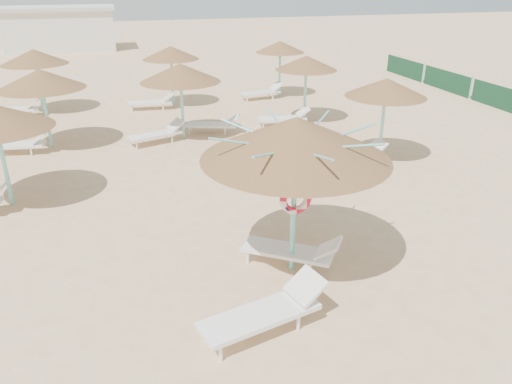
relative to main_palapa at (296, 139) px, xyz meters
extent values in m
plane|color=#DDB786|center=(-0.50, -0.20, -2.82)|extent=(120.00, 120.00, 0.00)
cylinder|color=#7CD8D4|center=(0.00, 0.00, -1.47)|extent=(0.11, 0.11, 2.71)
cone|color=brown|center=(0.00, 0.00, 0.01)|extent=(3.61, 3.61, 0.81)
cylinder|color=#7CD8D4|center=(0.00, 0.00, -0.26)|extent=(0.20, 0.20, 0.12)
cylinder|color=#7CD8D4|center=(0.83, 0.00, -0.03)|extent=(1.63, 0.04, 0.41)
cylinder|color=#7CD8D4|center=(0.59, 0.59, -0.03)|extent=(1.18, 1.18, 0.41)
cylinder|color=#7CD8D4|center=(0.00, 0.83, -0.03)|extent=(0.04, 1.63, 0.41)
cylinder|color=#7CD8D4|center=(-0.59, 0.59, -0.03)|extent=(1.18, 1.18, 0.41)
cylinder|color=#7CD8D4|center=(-0.83, 0.00, -0.03)|extent=(1.63, 0.04, 0.41)
cylinder|color=#7CD8D4|center=(-0.59, -0.59, -0.03)|extent=(1.18, 1.18, 0.41)
cylinder|color=#7CD8D4|center=(0.00, -0.83, -0.03)|extent=(0.04, 1.63, 0.41)
cylinder|color=#7CD8D4|center=(0.59, -0.59, -0.03)|extent=(1.18, 1.18, 0.41)
torus|color=red|center=(0.00, -0.10, -1.18)|extent=(0.66, 0.15, 0.66)
cylinder|color=white|center=(-2.00, -2.24, -2.67)|extent=(0.07, 0.07, 0.31)
cylinder|color=white|center=(-2.14, -1.70, -2.67)|extent=(0.07, 0.07, 0.31)
cylinder|color=white|center=(-0.56, -1.87, -2.67)|extent=(0.07, 0.07, 0.31)
cylinder|color=white|center=(-0.70, -1.33, -2.67)|extent=(0.07, 0.07, 0.31)
cube|color=white|center=(-1.22, -1.75, -2.47)|extent=(2.21, 1.19, 0.09)
cube|color=white|center=(-0.31, -1.52, -2.20)|extent=(0.68, 0.78, 0.40)
cylinder|color=white|center=(-0.82, 0.45, -2.68)|extent=(0.06, 0.06, 0.28)
cylinder|color=white|center=(-0.53, 0.85, -2.68)|extent=(0.06, 0.06, 0.28)
cylinder|color=white|center=(0.27, -0.34, -2.68)|extent=(0.06, 0.06, 0.28)
cylinder|color=white|center=(0.56, 0.06, -2.68)|extent=(0.06, 0.06, 0.28)
cube|color=white|center=(-0.03, 0.18, -2.50)|extent=(1.90, 1.61, 0.08)
cube|color=white|center=(0.66, -0.31, -2.26)|extent=(0.74, 0.77, 0.36)
cylinder|color=#7CD8D4|center=(-6.05, 5.03, -1.67)|extent=(0.11, 0.11, 2.30)
cylinder|color=#7CD8D4|center=(-5.43, 9.73, -1.67)|extent=(0.11, 0.11, 2.30)
cone|color=brown|center=(-5.43, 9.73, -0.42)|extent=(2.88, 2.88, 0.65)
cylinder|color=#7CD8D4|center=(-5.43, 9.73, -0.67)|extent=(0.20, 0.20, 0.12)
cylinder|color=white|center=(-6.02, 9.00, -2.68)|extent=(0.06, 0.06, 0.28)
cylinder|color=white|center=(-5.95, 9.50, -2.68)|extent=(0.06, 0.06, 0.28)
cube|color=white|center=(-6.53, 9.33, -2.50)|extent=(1.97, 0.88, 0.08)
cube|color=white|center=(-5.68, 9.21, -2.26)|extent=(0.56, 0.66, 0.36)
cylinder|color=#7CD8D4|center=(-6.18, 14.94, -1.67)|extent=(0.11, 0.11, 2.30)
cone|color=brown|center=(-6.18, 14.94, -0.43)|extent=(2.76, 2.76, 0.62)
cylinder|color=#7CD8D4|center=(-6.18, 14.94, -0.67)|extent=(0.20, 0.20, 0.12)
cylinder|color=white|center=(-6.79, 14.18, -2.68)|extent=(0.06, 0.06, 0.28)
cylinder|color=white|center=(-6.69, 14.67, -2.68)|extent=(0.06, 0.06, 0.28)
cube|color=white|center=(-7.28, 14.54, -2.50)|extent=(1.99, 1.01, 0.08)
cube|color=white|center=(-6.45, 14.36, -2.26)|extent=(0.60, 0.69, 0.36)
cylinder|color=#7CD8D4|center=(-0.79, 9.56, -1.67)|extent=(0.11, 0.11, 2.30)
cone|color=brown|center=(-0.79, 9.56, -0.42)|extent=(2.87, 2.87, 0.65)
cylinder|color=#7CD8D4|center=(-0.79, 9.56, -0.67)|extent=(0.20, 0.20, 0.12)
cylinder|color=white|center=(-2.57, 8.66, -2.68)|extent=(0.06, 0.06, 0.28)
cylinder|color=white|center=(-2.73, 9.14, -2.68)|extent=(0.06, 0.06, 0.28)
cylinder|color=white|center=(-1.29, 9.10, -2.68)|extent=(0.06, 0.06, 0.28)
cylinder|color=white|center=(-1.45, 9.57, -2.68)|extent=(0.06, 0.06, 0.28)
cube|color=white|center=(-1.89, 9.16, -2.50)|extent=(2.00, 1.19, 0.08)
cube|color=white|center=(-1.09, 9.43, -2.26)|extent=(0.65, 0.72, 0.36)
cylinder|color=white|center=(-0.53, 9.87, -2.68)|extent=(0.06, 0.06, 0.28)
cylinder|color=white|center=(-0.37, 10.35, -2.68)|extent=(0.06, 0.06, 0.28)
cylinder|color=white|center=(0.75, 9.44, -2.68)|extent=(0.06, 0.06, 0.28)
cylinder|color=white|center=(0.91, 9.92, -2.68)|extent=(0.06, 0.06, 0.28)
cube|color=white|center=(0.31, 9.86, -2.50)|extent=(2.00, 1.19, 0.08)
cube|color=white|center=(1.11, 9.58, -2.26)|extent=(0.65, 0.72, 0.36)
cylinder|color=#7CD8D4|center=(-0.49, 14.53, -1.67)|extent=(0.11, 0.11, 2.30)
cone|color=brown|center=(-0.49, 14.53, -0.44)|extent=(2.51, 2.51, 0.56)
cylinder|color=#7CD8D4|center=(-0.49, 14.53, -0.67)|extent=(0.20, 0.20, 0.12)
cylinder|color=white|center=(-2.41, 13.96, -2.68)|extent=(0.06, 0.06, 0.28)
cylinder|color=white|center=(-2.37, 14.45, -2.68)|extent=(0.06, 0.06, 0.28)
cylinder|color=white|center=(-1.07, 13.83, -2.68)|extent=(0.06, 0.06, 0.28)
cylinder|color=white|center=(-1.02, 14.33, -2.68)|extent=(0.06, 0.06, 0.28)
cube|color=white|center=(-1.59, 14.13, -2.50)|extent=(1.95, 0.79, 0.08)
cube|color=white|center=(-0.75, 14.05, -2.26)|extent=(0.54, 0.64, 0.36)
cylinder|color=#7CD8D4|center=(4.99, 5.37, -1.67)|extent=(0.11, 0.11, 2.30)
cone|color=brown|center=(4.99, 5.37, -0.44)|extent=(2.52, 2.52, 0.57)
cylinder|color=#7CD8D4|center=(4.99, 5.37, -0.67)|extent=(0.20, 0.20, 0.12)
cylinder|color=white|center=(3.15, 4.58, -2.68)|extent=(0.06, 0.06, 0.28)
cylinder|color=white|center=(3.05, 5.07, -2.68)|extent=(0.06, 0.06, 0.28)
cylinder|color=white|center=(4.47, 4.83, -2.68)|extent=(0.06, 0.06, 0.28)
cylinder|color=white|center=(4.38, 5.32, -2.68)|extent=(0.06, 0.06, 0.28)
cube|color=white|center=(3.89, 4.97, -2.50)|extent=(1.98, 0.95, 0.08)
cube|color=white|center=(4.72, 5.13, -2.26)|extent=(0.59, 0.68, 0.36)
cylinder|color=#7CD8D4|center=(4.30, 10.36, -1.67)|extent=(0.11, 0.11, 2.30)
cone|color=brown|center=(4.30, 10.36, -0.44)|extent=(2.46, 2.46, 0.55)
cylinder|color=#7CD8D4|center=(4.30, 10.36, -0.67)|extent=(0.20, 0.20, 0.12)
cylinder|color=white|center=(2.38, 9.80, -2.68)|extent=(0.06, 0.06, 0.28)
cylinder|color=white|center=(2.43, 10.30, -2.68)|extent=(0.06, 0.06, 0.28)
cylinder|color=white|center=(3.72, 9.65, -2.68)|extent=(0.06, 0.06, 0.28)
cylinder|color=white|center=(3.78, 10.15, -2.68)|extent=(0.06, 0.06, 0.28)
cube|color=white|center=(3.20, 9.96, -2.50)|extent=(1.96, 0.83, 0.08)
cube|color=white|center=(4.05, 9.87, -2.26)|extent=(0.55, 0.65, 0.36)
cylinder|color=#7CD8D4|center=(4.80, 15.04, -1.67)|extent=(0.11, 0.11, 2.30)
cone|color=brown|center=(4.80, 15.04, -0.44)|extent=(2.36, 2.36, 0.53)
cylinder|color=#7CD8D4|center=(4.80, 15.04, -0.67)|extent=(0.20, 0.20, 0.12)
cylinder|color=white|center=(2.94, 14.29, -2.68)|extent=(0.06, 0.06, 0.28)
cylinder|color=white|center=(2.88, 14.78, -2.68)|extent=(0.06, 0.06, 0.28)
cylinder|color=white|center=(4.28, 14.46, -2.68)|extent=(0.06, 0.06, 0.28)
cylinder|color=white|center=(4.21, 14.96, -2.68)|extent=(0.06, 0.06, 0.28)
cube|color=white|center=(3.70, 14.64, -2.50)|extent=(1.96, 0.86, 0.08)
cube|color=white|center=(4.54, 14.75, -2.26)|extent=(0.56, 0.66, 0.36)
cube|color=silver|center=(-6.50, 34.80, -1.32)|extent=(8.00, 4.00, 3.00)
cube|color=beige|center=(-6.50, 34.80, 0.30)|extent=(8.40, 4.40, 0.25)
cube|color=#184A2B|center=(13.50, 9.80, -2.32)|extent=(0.08, 3.80, 1.00)
cube|color=#184A2B|center=(13.50, 13.80, -2.32)|extent=(0.08, 3.80, 1.00)
cylinder|color=#7CD8D4|center=(13.50, 11.90, -2.27)|extent=(0.08, 0.08, 1.10)
cube|color=#184A2B|center=(13.50, 17.80, -2.32)|extent=(0.08, 3.80, 1.00)
cylinder|color=#7CD8D4|center=(13.50, 15.90, -2.27)|extent=(0.08, 0.08, 1.10)
camera|label=1|loc=(-3.18, -8.30, 2.83)|focal=35.00mm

